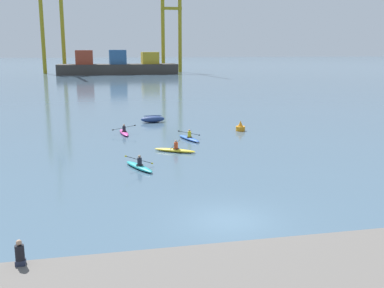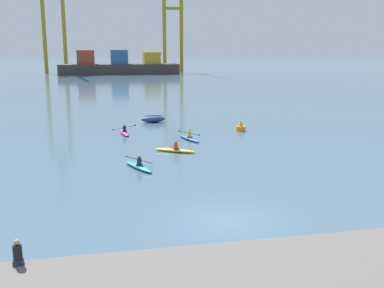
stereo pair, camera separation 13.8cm
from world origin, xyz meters
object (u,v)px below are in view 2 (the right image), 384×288
at_px(capsized_dinghy, 153,119).
at_px(channel_buoy, 241,127).
at_px(gantry_crane_west_mid, 173,21).
at_px(kayak_magenta, 124,132).
at_px(kayak_yellow, 175,150).
at_px(container_barge, 119,66).
at_px(kayak_blue, 189,138).
at_px(kayak_teal, 139,166).
at_px(gantry_crane_west, 53,12).
at_px(seated_onlooker, 18,254).

distance_m(capsized_dinghy, channel_buoy, 10.35).
height_order(gantry_crane_west_mid, kayak_magenta, gantry_crane_west_mid).
relative_size(channel_buoy, kayak_yellow, 0.31).
xyz_separation_m(capsized_dinghy, channel_buoy, (7.72, -6.89, 0.01)).
distance_m(container_barge, kayak_yellow, 109.75).
relative_size(container_barge, capsized_dinghy, 13.72).
height_order(channel_buoy, kayak_blue, channel_buoy).
bearing_deg(kayak_teal, gantry_crane_west_mid, 79.56).
relative_size(kayak_yellow, kayak_blue, 0.94).
relative_size(capsized_dinghy, kayak_magenta, 0.78).
bearing_deg(kayak_magenta, gantry_crane_west_mid, 78.26).
distance_m(container_barge, gantry_crane_west, 26.84).
height_order(kayak_magenta, seated_onlooker, seated_onlooker).
bearing_deg(gantry_crane_west_mid, seated_onlooker, -101.50).
distance_m(capsized_dinghy, kayak_teal, 19.14).
distance_m(kayak_magenta, seated_onlooker, 27.43).
distance_m(gantry_crane_west, gantry_crane_west_mid, 38.11).
bearing_deg(gantry_crane_west_mid, gantry_crane_west, 179.30).
bearing_deg(kayak_magenta, channel_buoy, -3.54).
relative_size(channel_buoy, kayak_blue, 0.29).
bearing_deg(kayak_teal, container_barge, 88.06).
relative_size(gantry_crane_west, kayak_blue, 11.80).
relative_size(gantry_crane_west_mid, channel_buoy, 34.30).
xyz_separation_m(gantry_crane_west, gantry_crane_west_mid, (38.03, -0.46, -2.32)).
xyz_separation_m(capsized_dinghy, kayak_teal, (-3.23, -18.86, -0.18)).
bearing_deg(kayak_teal, seated_onlooker, -110.14).
bearing_deg(container_barge, kayak_yellow, -90.36).
relative_size(gantry_crane_west, channel_buoy, 40.43).
bearing_deg(gantry_crane_west, gantry_crane_west_mid, -0.70).
height_order(capsized_dinghy, kayak_magenta, kayak_magenta).
relative_size(container_barge, kayak_teal, 10.93).
xyz_separation_m(container_barge, gantry_crane_west, (-19.52, 7.91, 16.64)).
height_order(kayak_yellow, kayak_magenta, same).
distance_m(kayak_blue, seated_onlooker, 25.24).
xyz_separation_m(gantry_crane_west, kayak_teal, (15.65, -121.97, -19.03)).
bearing_deg(gantry_crane_west_mid, kayak_blue, -98.67).
distance_m(container_barge, kayak_magenta, 101.51).
bearing_deg(container_barge, gantry_crane_west, 157.94).
bearing_deg(channel_buoy, kayak_blue, -150.41).
relative_size(gantry_crane_west_mid, kayak_blue, 10.01).
xyz_separation_m(gantry_crane_west, kayak_blue, (20.82, -113.28, -19.03)).
bearing_deg(channel_buoy, container_barge, 93.97).
height_order(channel_buoy, seated_onlooker, seated_onlooker).
height_order(capsized_dinghy, kayak_teal, kayak_teal).
height_order(container_barge, kayak_blue, container_barge).
distance_m(kayak_yellow, kayak_magenta, 9.00).
distance_m(container_barge, seated_onlooker, 128.67).
height_order(capsized_dinghy, seated_onlooker, seated_onlooker).
bearing_deg(kayak_blue, gantry_crane_west_mid, 81.33).
bearing_deg(kayak_teal, capsized_dinghy, 80.29).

